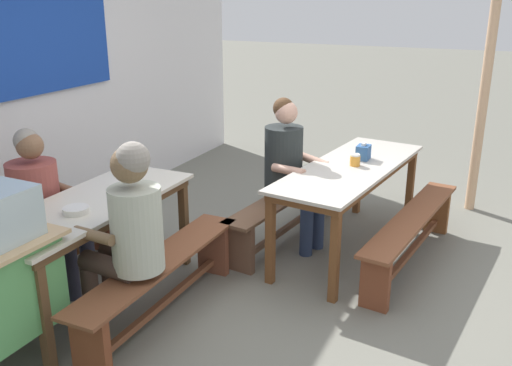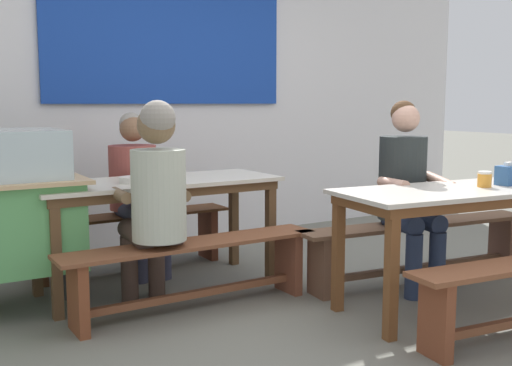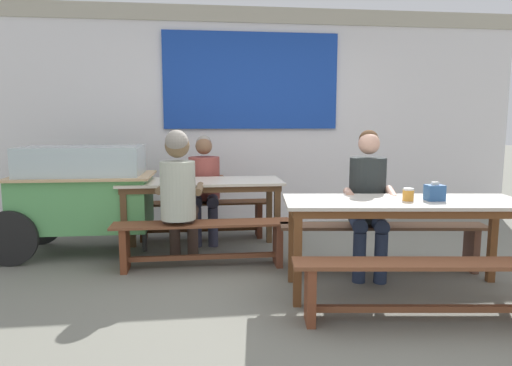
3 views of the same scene
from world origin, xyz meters
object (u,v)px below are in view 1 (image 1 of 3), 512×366
at_px(tissue_box, 363,152).
at_px(bench_far_back, 38,250).
at_px(person_left_back_turned, 128,228).
at_px(person_center_facing, 42,200).
at_px(bench_near_front, 411,231).
at_px(person_right_near_table, 289,165).
at_px(condiment_jar, 355,160).
at_px(dining_table_far, 91,213).
at_px(wooden_support_post, 483,103).
at_px(bench_far_front, 161,280).
at_px(soup_bowl, 76,210).
at_px(bench_near_back, 291,205).
at_px(dining_table_near, 350,175).

bearing_deg(tissue_box, bench_far_back, 132.31).
height_order(person_left_back_turned, person_center_facing, person_left_back_turned).
bearing_deg(bench_near_front, person_right_near_table, 91.89).
xyz_separation_m(bench_far_back, person_left_back_turned, (-0.21, -1.03, 0.46)).
relative_size(bench_near_front, person_right_near_table, 1.42).
bearing_deg(condiment_jar, dining_table_far, 138.33).
bearing_deg(person_right_near_table, wooden_support_post, -41.28).
bearing_deg(bench_far_front, dining_table_far, 90.16).
height_order(person_center_facing, soup_bowl, person_center_facing).
xyz_separation_m(bench_near_back, bench_near_front, (-0.14, -1.09, -0.00)).
distance_m(dining_table_far, bench_far_back, 0.68).
xyz_separation_m(condiment_jar, wooden_support_post, (1.46, -0.85, 0.29)).
xyz_separation_m(dining_table_far, person_right_near_table, (1.47, -0.88, 0.05)).
xyz_separation_m(bench_far_front, wooden_support_post, (3.05, -1.72, 0.81)).
distance_m(bench_far_back, bench_near_back, 2.15).
bearing_deg(bench_near_front, tissue_box, 59.78).
xyz_separation_m(person_right_near_table, condiment_jar, (0.12, -0.54, 0.08)).
xyz_separation_m(person_center_facing, tissue_box, (1.77, -1.91, 0.14)).
relative_size(bench_far_back, bench_far_front, 0.95).
distance_m(bench_far_back, bench_near_front, 2.90).
distance_m(dining_table_far, bench_near_back, 1.88).
height_order(dining_table_near, tissue_box, tissue_box).
bearing_deg(bench_near_back, soup_bowl, 156.97).
bearing_deg(dining_table_far, person_left_back_turned, -113.71).
relative_size(person_right_near_table, tissue_box, 8.84).
distance_m(bench_far_back, bench_far_front, 1.10).
distance_m(dining_table_far, person_right_near_table, 1.71).
relative_size(dining_table_near, bench_far_back, 1.22).
relative_size(dining_table_near, wooden_support_post, 0.88).
bearing_deg(tissue_box, person_left_back_turned, 154.83).
relative_size(bench_near_front, person_left_back_turned, 1.42).
relative_size(dining_table_near, person_left_back_turned, 1.49).
distance_m(bench_far_back, condiment_jar, 2.58).
distance_m(person_right_near_table, person_center_facing, 1.98).
distance_m(bench_near_front, soup_bowl, 2.58).
height_order(person_left_back_turned, condiment_jar, person_left_back_turned).
bearing_deg(bench_far_front, bench_near_back, -10.11).
relative_size(bench_far_front, person_center_facing, 1.38).
bearing_deg(tissue_box, wooden_support_post, -33.76).
xyz_separation_m(bench_near_front, person_center_facing, (-1.47, 2.41, 0.39)).
distance_m(person_right_near_table, tissue_box, 0.65).
bearing_deg(person_left_back_turned, bench_near_back, -10.95).
distance_m(condiment_jar, wooden_support_post, 1.71).
distance_m(bench_far_back, person_right_near_table, 2.10).
bearing_deg(dining_table_far, condiment_jar, -41.67).
relative_size(dining_table_far, bench_near_back, 0.88).
height_order(dining_table_far, soup_bowl, soup_bowl).
xyz_separation_m(dining_table_near, bench_far_front, (-1.57, 0.84, -0.40)).
xyz_separation_m(dining_table_far, condiment_jar, (1.59, -1.42, 0.13)).
bearing_deg(person_center_facing, soup_bowl, -113.16).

